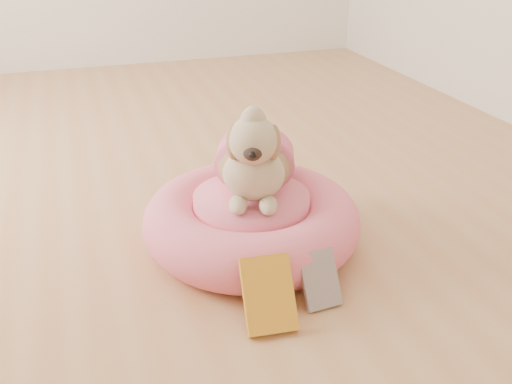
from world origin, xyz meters
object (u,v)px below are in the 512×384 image
object	(u,v)px
pet_bed	(251,221)
book_white	(320,279)
dog	(255,143)
book_yellow	(269,294)

from	to	relation	value
pet_bed	book_white	bearing A→B (deg)	-76.40
dog	book_yellow	distance (m)	0.53
pet_bed	dog	distance (m)	0.28
dog	book_yellow	world-z (taller)	dog
pet_bed	book_white	xyz separation A→B (m)	(0.09, -0.38, -0.01)
dog	book_white	distance (m)	0.50
dog	book_yellow	size ratio (longest dim) A/B	2.20
pet_bed	book_yellow	size ratio (longest dim) A/B	3.46
book_white	dog	bearing A→B (deg)	95.60
book_yellow	dog	bearing A→B (deg)	82.30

